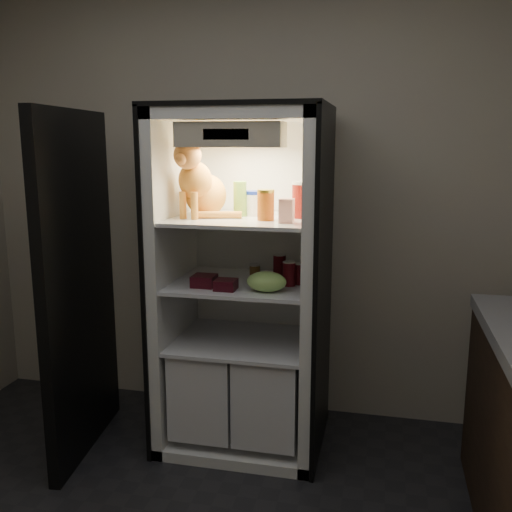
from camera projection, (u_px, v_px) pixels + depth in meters
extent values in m
plane|color=#BAB29B|center=(261.00, 198.00, 3.47)|extent=(3.60, 0.00, 3.60)
cube|color=white|center=(256.00, 270.00, 3.43)|extent=(0.85, 0.06, 1.85)
cube|color=white|center=(176.00, 279.00, 3.21)|extent=(0.06, 0.70, 1.85)
cube|color=white|center=(315.00, 287.00, 3.04)|extent=(0.06, 0.70, 1.85)
cube|color=white|center=(243.00, 115.00, 2.95)|extent=(0.85, 0.70, 0.06)
cube|color=white|center=(244.00, 433.00, 3.30)|extent=(0.85, 0.70, 0.06)
cube|color=black|center=(169.00, 279.00, 3.22)|extent=(0.02, 0.72, 1.87)
cube|color=black|center=(323.00, 287.00, 3.03)|extent=(0.02, 0.72, 1.87)
cube|color=black|center=(243.00, 107.00, 2.94)|extent=(0.90, 0.72, 0.02)
cube|color=white|center=(242.00, 219.00, 3.03)|extent=(0.73, 0.62, 0.02)
cube|color=white|center=(242.00, 283.00, 3.09)|extent=(0.73, 0.62, 0.02)
cube|color=white|center=(213.00, 380.00, 3.25)|extent=(0.34, 0.58, 0.48)
cube|color=white|center=(273.00, 386.00, 3.17)|extent=(0.34, 0.58, 0.48)
cube|color=white|center=(242.00, 341.00, 3.16)|extent=(0.73, 0.62, 0.02)
cube|color=beige|center=(231.00, 134.00, 2.74)|extent=(0.52, 0.18, 0.12)
cube|color=black|center=(226.00, 134.00, 2.66)|extent=(0.22, 0.01, 0.05)
cube|color=black|center=(79.00, 286.00, 3.05)|extent=(0.17, 0.87, 1.85)
cube|color=white|center=(76.00, 356.00, 3.07)|extent=(0.14, 0.64, 0.12)
cube|color=white|center=(70.00, 266.00, 2.97)|extent=(0.14, 0.64, 0.12)
ellipsoid|color=orange|center=(206.00, 195.00, 3.10)|extent=(0.27, 0.31, 0.23)
ellipsoid|color=orange|center=(195.00, 180.00, 2.99)|extent=(0.21, 0.20, 0.20)
sphere|color=#C96527|center=(187.00, 155.00, 2.90)|extent=(0.17, 0.17, 0.14)
sphere|color=#C96527|center=(181.00, 159.00, 2.85)|extent=(0.07, 0.07, 0.06)
cone|color=#C96527|center=(181.00, 141.00, 2.91)|extent=(0.07, 0.07, 0.07)
cone|color=#C96527|center=(196.00, 141.00, 2.88)|extent=(0.07, 0.07, 0.07)
cylinder|color=orange|center=(183.00, 205.00, 2.97)|extent=(0.04, 0.04, 0.14)
cylinder|color=orange|center=(194.00, 206.00, 2.94)|extent=(0.04, 0.04, 0.14)
cylinder|color=orange|center=(217.00, 215.00, 2.98)|extent=(0.26, 0.09, 0.04)
cylinder|color=#268E2D|center=(240.00, 200.00, 3.07)|extent=(0.07, 0.07, 0.17)
cylinder|color=#268E2D|center=(240.00, 183.00, 3.05)|extent=(0.07, 0.07, 0.02)
cylinder|color=white|center=(254.00, 205.00, 3.09)|extent=(0.09, 0.09, 0.12)
cylinder|color=#172CA2|center=(254.00, 193.00, 3.08)|extent=(0.10, 0.10, 0.02)
cylinder|color=#9B1A0E|center=(266.00, 206.00, 2.91)|extent=(0.09, 0.09, 0.14)
cylinder|color=#AE952E|center=(266.00, 191.00, 2.90)|extent=(0.09, 0.09, 0.02)
cylinder|color=maroon|center=(302.00, 201.00, 3.00)|extent=(0.11, 0.11, 0.18)
cylinder|color=white|center=(303.00, 183.00, 2.98)|extent=(0.11, 0.11, 0.01)
cube|color=white|center=(287.00, 211.00, 2.82)|extent=(0.07, 0.07, 0.12)
cylinder|color=black|center=(279.00, 266.00, 3.17)|extent=(0.07, 0.07, 0.13)
cylinder|color=#B2B2B2|center=(280.00, 255.00, 3.16)|extent=(0.07, 0.07, 0.00)
cylinder|color=black|center=(299.00, 274.00, 3.03)|extent=(0.06, 0.06, 0.11)
cylinder|color=#B2B2B2|center=(299.00, 264.00, 3.02)|extent=(0.06, 0.06, 0.00)
cylinder|color=black|center=(289.00, 274.00, 3.00)|extent=(0.07, 0.07, 0.12)
cylinder|color=#B2B2B2|center=(289.00, 262.00, 2.98)|extent=(0.07, 0.07, 0.00)
cylinder|color=brown|center=(255.00, 272.00, 3.16)|extent=(0.06, 0.06, 0.07)
cylinder|color=#B2B2B2|center=(255.00, 265.00, 3.15)|extent=(0.06, 0.06, 0.01)
ellipsoid|color=#96CB5E|center=(267.00, 282.00, 2.88)|extent=(0.20, 0.15, 0.10)
cube|color=#430B14|center=(204.00, 281.00, 2.99)|extent=(0.12, 0.12, 0.06)
cube|color=#430B14|center=(226.00, 285.00, 2.92)|extent=(0.11, 0.11, 0.05)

